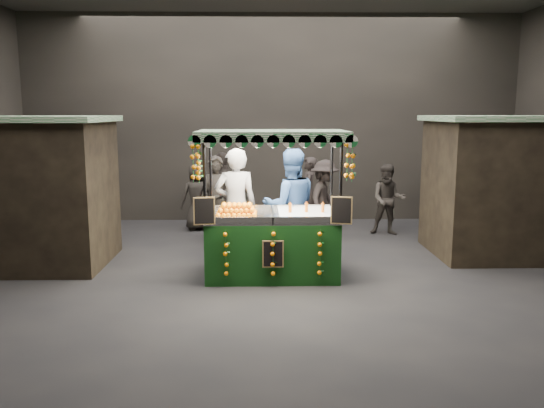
{
  "coord_description": "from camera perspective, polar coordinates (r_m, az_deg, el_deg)",
  "views": [
    {
      "loc": [
        -0.29,
        -8.62,
        2.67
      ],
      "look_at": [
        -0.09,
        0.42,
        1.16
      ],
      "focal_mm": 36.48,
      "sensor_mm": 36.0,
      "label": 1
    }
  ],
  "objects": [
    {
      "name": "shopper_3",
      "position": [
        11.81,
        5.43,
        0.52
      ],
      "size": [
        1.02,
        1.24,
        1.67
      ],
      "rotation": [
        0.0,
        0.0,
        1.14
      ],
      "color": "black",
      "rests_on": "ground"
    },
    {
      "name": "vendor_grey",
      "position": [
        9.78,
        -3.77,
        -0.21
      ],
      "size": [
        0.8,
        0.58,
        2.05
      ],
      "rotation": [
        0.0,
        0.0,
        3.27
      ],
      "color": "gray",
      "rests_on": "ground"
    },
    {
      "name": "market_hall",
      "position": [
        8.65,
        0.66,
        14.23
      ],
      "size": [
        12.1,
        10.1,
        5.05
      ],
      "color": "black",
      "rests_on": "ground"
    },
    {
      "name": "shopper_6",
      "position": [
        12.83,
        3.78,
        1.19
      ],
      "size": [
        0.46,
        0.64,
        1.64
      ],
      "rotation": [
        0.0,
        0.0,
        -1.68
      ],
      "color": "black",
      "rests_on": "ground"
    },
    {
      "name": "shopper_2",
      "position": [
        11.75,
        -5.08,
        0.89
      ],
      "size": [
        1.17,
        0.79,
        1.84
      ],
      "rotation": [
        0.0,
        0.0,
        2.79
      ],
      "color": "black",
      "rests_on": "ground"
    },
    {
      "name": "juice_stall",
      "position": [
        8.96,
        0.06,
        -2.94
      ],
      "size": [
        2.45,
        1.44,
        2.38
      ],
      "color": "black",
      "rests_on": "ground"
    },
    {
      "name": "neighbour_stall_right",
      "position": [
        11.24,
        23.41,
        1.76
      ],
      "size": [
        3.0,
        2.2,
        2.6
      ],
      "color": "black",
      "rests_on": "ground"
    },
    {
      "name": "shopper_4",
      "position": [
        12.68,
        -7.71,
        0.75
      ],
      "size": [
        0.86,
        0.7,
        1.52
      ],
      "rotation": [
        0.0,
        0.0,
        3.48
      ],
      "color": "black",
      "rests_on": "ground"
    },
    {
      "name": "shopper_0",
      "position": [
        10.97,
        -5.77,
        0.23
      ],
      "size": [
        0.74,
        0.56,
        1.82
      ],
      "rotation": [
        0.0,
        0.0,
        -0.19
      ],
      "color": "#292521",
      "rests_on": "ground"
    },
    {
      "name": "shopper_1",
      "position": [
        12.32,
        11.9,
        0.45
      ],
      "size": [
        0.86,
        0.73,
        1.55
      ],
      "rotation": [
        0.0,
        0.0,
        -0.2
      ],
      "color": "#2D2824",
      "rests_on": "ground"
    },
    {
      "name": "ground",
      "position": [
        9.03,
        0.62,
        -7.7
      ],
      "size": [
        12.0,
        12.0,
        0.0
      ],
      "primitive_type": "plane",
      "color": "black",
      "rests_on": "ground"
    },
    {
      "name": "shopper_5",
      "position": [
        13.48,
        19.55,
        0.78
      ],
      "size": [
        0.59,
        1.44,
        1.51
      ],
      "rotation": [
        0.0,
        0.0,
        1.68
      ],
      "color": "black",
      "rests_on": "ground"
    },
    {
      "name": "neighbour_stall_left",
      "position": [
        10.55,
        -24.22,
        1.24
      ],
      "size": [
        3.0,
        2.2,
        2.6
      ],
      "color": "black",
      "rests_on": "ground"
    },
    {
      "name": "vendor_blue",
      "position": [
        9.79,
        1.91,
        -0.22
      ],
      "size": [
        1.1,
        0.91,
        2.04
      ],
      "rotation": [
        0.0,
        0.0,
        3.29
      ],
      "color": "navy",
      "rests_on": "ground"
    }
  ]
}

